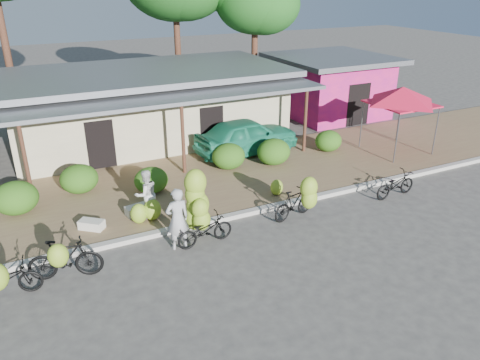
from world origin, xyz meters
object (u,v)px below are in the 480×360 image
object	(u,v)px
bike_far_right	(395,185)
bike_right	(298,200)
red_canopy	(402,95)
bike_center	(200,214)
vendor	(177,219)
bike_left	(65,259)
bike_far_left	(3,279)
bystander	(146,194)
teal_van	(247,136)
sack_near	(139,210)
sack_far	(92,225)

from	to	relation	value
bike_far_right	bike_right	bearing A→B (deg)	85.02
red_canopy	bike_center	distance (m)	11.15
bike_far_right	vendor	world-z (taller)	vendor
bike_left	bike_right	xyz separation A→B (m)	(7.15, 0.10, 0.07)
bike_far_left	bike_left	bearing A→B (deg)	-74.24
bike_left	bike_far_right	world-z (taller)	bike_left
bike_far_left	bike_left	distance (m)	1.47
bystander	teal_van	world-z (taller)	bystander
red_canopy	bike_center	xyz separation A→B (m)	(-10.56, -3.16, -1.74)
bike_center	teal_van	world-z (taller)	bike_center
bike_left	sack_near	bearing A→B (deg)	-30.33
bike_left	teal_van	bearing A→B (deg)	-38.70
sack_near	bystander	bearing A→B (deg)	-58.07
red_canopy	bike_left	distance (m)	14.97
teal_van	bystander	bearing A→B (deg)	119.17
bike_far_left	bystander	distance (m)	4.89
sack_near	bystander	world-z (taller)	bystander
bike_center	vendor	size ratio (longest dim) A/B	1.16
vendor	bike_far_left	bearing A→B (deg)	1.89
bike_center	sack_near	xyz separation A→B (m)	(-1.29, 2.23, -0.60)
bike_far_left	bike_center	size ratio (longest dim) A/B	0.84
vendor	teal_van	distance (m)	7.90
teal_van	bike_far_left	bearing A→B (deg)	116.78
sack_near	bike_far_left	bearing A→B (deg)	-146.15
bike_center	bystander	world-z (taller)	bike_center
sack_near	bike_right	bearing A→B (deg)	-28.24
bike_center	bystander	bearing A→B (deg)	25.75
sack_far	vendor	bearing A→B (deg)	-43.85
bike_far_right	bystander	distance (m)	8.71
red_canopy	bike_far_left	xyz separation A→B (m)	(-15.89, -3.64, -2.06)
bike_center	teal_van	distance (m)	7.32
bike_center	sack_far	world-z (taller)	bike_center
bike_center	bike_right	bearing A→B (deg)	-97.82
bike_far_left	vendor	bearing A→B (deg)	-76.34
sack_far	vendor	world-z (taller)	vendor
bike_far_left	bike_right	xyz separation A→B (m)	(8.61, 0.26, 0.15)
bike_far_left	sack_far	bearing A→B (deg)	-36.81
red_canopy	vendor	bearing A→B (deg)	-163.74
red_canopy	bike_center	world-z (taller)	red_canopy
bike_right	sack_far	size ratio (longest dim) A/B	2.33
bike_right	bike_far_left	bearing A→B (deg)	79.08
bike_left	bike_center	bearing A→B (deg)	-70.16
bike_far_left	vendor	distance (m)	4.62
sack_near	vendor	size ratio (longest dim) A/B	0.45
bike_far_left	bystander	size ratio (longest dim) A/B	1.13
bike_center	bike_right	distance (m)	3.29
sack_near	bike_left	bearing A→B (deg)	-135.43
bike_far_left	sack_near	xyz separation A→B (m)	(4.04, 2.71, -0.28)
bike_right	sack_far	world-z (taller)	bike_right
red_canopy	bike_right	world-z (taller)	red_canopy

